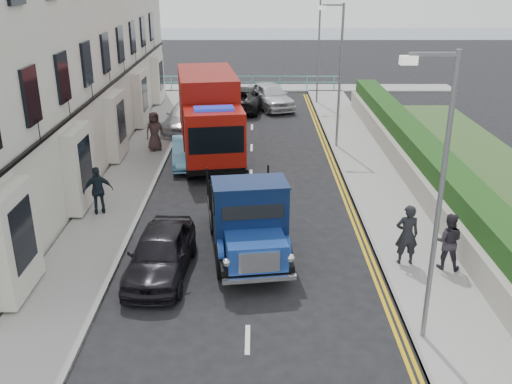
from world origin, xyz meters
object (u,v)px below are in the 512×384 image
(lamp_mid, at_px, (338,68))
(red_lorry, at_px, (209,114))
(lamp_far, at_px, (317,43))
(parked_car_front, at_px, (161,253))
(lamp_near, at_px, (436,188))
(bedford_lorry, at_px, (249,225))
(pedestrian_east_near, at_px, (407,235))

(lamp_mid, bearing_deg, red_lorry, -167.05)
(lamp_far, relative_size, parked_car_front, 1.67)
(lamp_far, bearing_deg, parked_car_front, -106.57)
(lamp_near, distance_m, parked_car_front, 8.19)
(lamp_far, distance_m, red_lorry, 13.12)
(lamp_near, relative_size, red_lorry, 0.90)
(parked_car_front, bearing_deg, red_lorry, 89.85)
(bedford_lorry, distance_m, red_lorry, 10.68)
(lamp_near, relative_size, parked_car_front, 1.67)
(lamp_far, bearing_deg, lamp_near, -90.00)
(bedford_lorry, bearing_deg, lamp_near, -52.46)
(lamp_near, height_order, red_lorry, lamp_near)
(lamp_near, xyz_separation_m, lamp_far, (0.00, 26.00, 0.00))
(red_lorry, relative_size, pedestrian_east_near, 4.09)
(bedford_lorry, relative_size, pedestrian_east_near, 3.02)
(lamp_far, xyz_separation_m, red_lorry, (-6.17, -11.42, -1.90))
(red_lorry, xyz_separation_m, pedestrian_east_near, (6.73, -10.89, -1.02))
(lamp_mid, height_order, red_lorry, lamp_mid)
(red_lorry, bearing_deg, lamp_near, -75.76)
(lamp_far, height_order, bedford_lorry, lamp_far)
(pedestrian_east_near, bearing_deg, parked_car_front, 4.00)
(lamp_mid, bearing_deg, lamp_near, -90.00)
(lamp_near, bearing_deg, lamp_far, 90.00)
(lamp_mid, xyz_separation_m, red_lorry, (-6.17, -1.42, -1.90))
(lamp_mid, distance_m, parked_car_front, 14.83)
(bedford_lorry, distance_m, parked_car_front, 2.80)
(bedford_lorry, bearing_deg, parked_car_front, -168.83)
(lamp_far, distance_m, parked_car_front, 23.99)
(parked_car_front, distance_m, pedestrian_east_near, 7.36)
(lamp_near, xyz_separation_m, pedestrian_east_near, (0.56, 3.69, -2.92))
(bedford_lorry, height_order, parked_car_front, bedford_lorry)
(lamp_far, height_order, parked_car_front, lamp_far)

